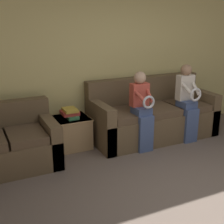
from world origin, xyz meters
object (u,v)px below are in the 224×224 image
couch_side (6,145)px  side_shelf (71,132)px  book_stack (70,113)px  couch_main (152,117)px  child_left_seated (142,107)px  child_right_seated (188,99)px

couch_side → side_shelf: (1.01, 0.23, -0.05)m
side_shelf → book_stack: 0.32m
side_shelf → book_stack: size_ratio=1.95×
couch_main → child_left_seated: size_ratio=1.76×
couch_side → child_right_seated: 2.90m
side_shelf → child_right_seated: bearing=-15.8°
child_right_seated → side_shelf: bearing=164.2°
couch_main → couch_side: 2.43m
couch_side → child_left_seated: 2.05m
child_right_seated → side_shelf: 1.97m
couch_main → book_stack: couch_main is taller
child_left_seated → book_stack: bearing=152.1°
child_left_seated → child_right_seated: size_ratio=0.96×
child_left_seated → side_shelf: (-0.98, 0.52, -0.43)m
couch_main → child_left_seated: (-0.43, -0.38, 0.33)m
side_shelf → book_stack: (0.00, -0.00, 0.32)m
side_shelf → book_stack: bearing=-60.0°
child_left_seated → side_shelf: 1.19m
couch_main → side_shelf: (-1.41, 0.14, -0.10)m
child_right_seated → book_stack: bearing=164.3°
couch_main → child_right_seated: child_right_seated is taller
couch_side → book_stack: size_ratio=4.61×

